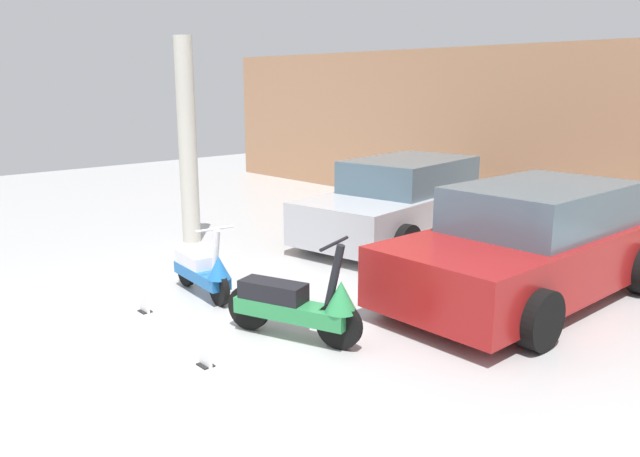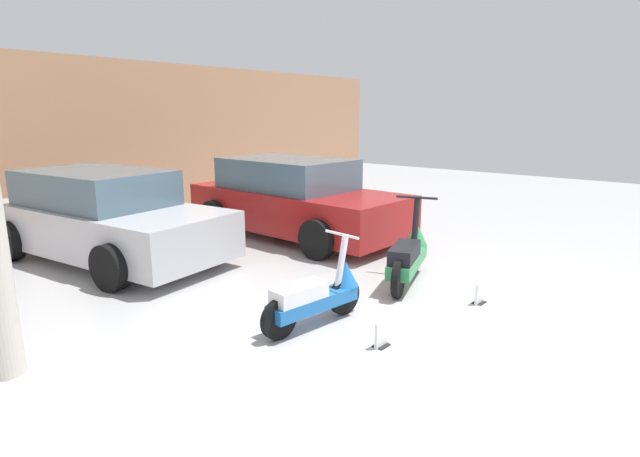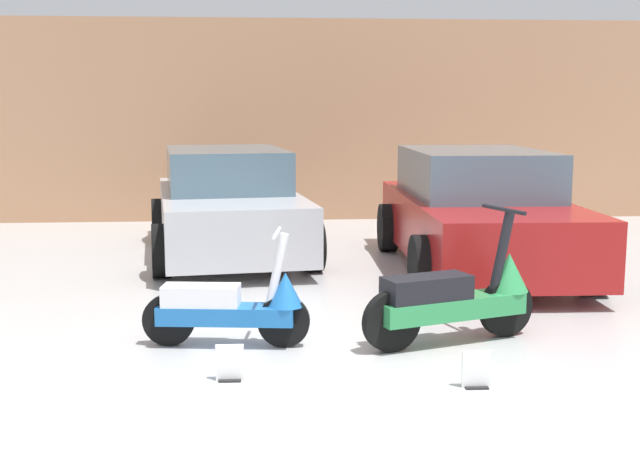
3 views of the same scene
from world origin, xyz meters
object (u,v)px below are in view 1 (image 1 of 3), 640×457
placard_near_right_scooter (205,354)px  scooter_front_left (203,270)px  support_column_side (187,142)px  car_rear_center (531,245)px  car_rear_left (403,202)px  placard_near_left_scooter (145,303)px  scooter_front_right (298,304)px

placard_near_right_scooter → scooter_front_left: bearing=147.4°
placard_near_right_scooter → support_column_side: support_column_side is taller
car_rear_center → placard_near_right_scooter: car_rear_center is taller
support_column_side → car_rear_left: bearing=49.1°
support_column_side → car_rear_center: bearing=15.9°
scooter_front_left → placard_near_right_scooter: scooter_front_left is taller
support_column_side → placard_near_right_scooter: bearing=-30.4°
car_rear_left → car_rear_center: 3.23m
scooter_front_left → placard_near_right_scooter: size_ratio=5.24×
placard_near_left_scooter → placard_near_right_scooter: same height
scooter_front_right → placard_near_left_scooter: 2.02m
scooter_front_left → car_rear_left: size_ratio=0.32×
placard_near_left_scooter → support_column_side: 3.73m
scooter_front_left → support_column_side: support_column_side is taller
placard_near_left_scooter → scooter_front_right: bearing=22.9°
placard_near_right_scooter → car_rear_center: bearing=74.7°
car_rear_left → support_column_side: support_column_side is taller
car_rear_center → placard_near_left_scooter: 4.72m
scooter_front_left → scooter_front_right: scooter_front_right is taller
scooter_front_left → scooter_front_right: 1.84m
car_rear_left → placard_near_right_scooter: size_ratio=16.26×
car_rear_center → placard_near_left_scooter: bearing=-35.6°
car_rear_left → placard_near_left_scooter: 4.98m
car_rear_left → support_column_side: (-2.36, -2.72, 1.02)m
scooter_front_left → scooter_front_right: bearing=5.6°
car_rear_left → placard_near_right_scooter: 5.58m
placard_near_left_scooter → car_rear_left: bearing=92.3°
placard_near_left_scooter → support_column_side: (-2.55, 2.22, 1.57)m
scooter_front_left → placard_near_left_scooter: bearing=-83.4°
placard_near_left_scooter → placard_near_right_scooter: (1.71, -0.28, 0.00)m
scooter_front_left → support_column_side: bearing=157.9°
placard_near_right_scooter → placard_near_left_scooter: bearing=170.8°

